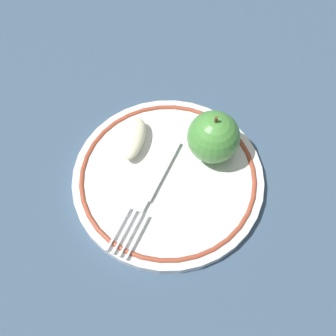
# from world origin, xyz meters

# --- Properties ---
(ground_plane) EXTENTS (2.00, 2.00, 0.00)m
(ground_plane) POSITION_xyz_m (0.00, 0.00, 0.00)
(ground_plane) COLOR #3B516B
(plate) EXTENTS (0.24, 0.24, 0.01)m
(plate) POSITION_xyz_m (-0.01, -0.01, 0.01)
(plate) COLOR white
(plate) RESTS_ON ground_plane
(apple_red_whole) EXTENTS (0.06, 0.06, 0.07)m
(apple_red_whole) POSITION_xyz_m (-0.08, -0.03, 0.05)
(apple_red_whole) COLOR #4C953F
(apple_red_whole) RESTS_ON plate
(apple_slice_front) EXTENTS (0.06, 0.07, 0.02)m
(apple_slice_front) POSITION_xyz_m (0.01, -0.07, 0.02)
(apple_slice_front) COLOR #F7EECC
(apple_slice_front) RESTS_ON plate
(fork) EXTENTS (0.13, 0.13, 0.00)m
(fork) POSITION_xyz_m (0.01, 0.00, 0.02)
(fork) COLOR silver
(fork) RESTS_ON plate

